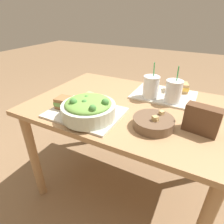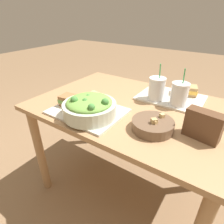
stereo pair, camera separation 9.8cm
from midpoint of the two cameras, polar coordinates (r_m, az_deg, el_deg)
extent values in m
plane|color=#846647|center=(1.67, 1.94, -21.28)|extent=(12.00, 12.00, 0.00)
cube|color=#A37A51|center=(1.20, 2.52, 1.86)|extent=(1.21, 0.85, 0.03)
cylinder|color=#A37A51|center=(1.48, -24.47, -12.60)|extent=(0.06, 0.06, 0.72)
cylinder|color=#A37A51|center=(1.90, -7.92, -0.34)|extent=(0.06, 0.06, 0.72)
cylinder|color=#A37A51|center=(1.62, 26.08, -9.07)|extent=(0.06, 0.06, 0.72)
cube|color=beige|center=(1.09, -10.64, -0.26)|extent=(0.41, 0.32, 0.01)
cube|color=beige|center=(1.34, 13.55, 5.01)|extent=(0.41, 0.32, 0.01)
cylinder|color=beige|center=(1.02, -9.86, 0.36)|extent=(0.29, 0.29, 0.08)
ellipsoid|color=#6B9E42|center=(1.00, -10.07, 2.57)|extent=(0.25, 0.25, 0.05)
sphere|color=#427F38|center=(0.90, -9.02, 1.07)|extent=(0.04, 0.04, 0.04)
sphere|color=#427F38|center=(0.98, -14.56, 2.91)|extent=(0.04, 0.04, 0.04)
sphere|color=#427F38|center=(1.02, -10.56, 4.24)|extent=(0.03, 0.03, 0.03)
sphere|color=#427F38|center=(0.97, -11.29, 2.81)|extent=(0.03, 0.03, 0.03)
sphere|color=#427F38|center=(0.95, -5.03, 2.90)|extent=(0.04, 0.04, 0.04)
cube|color=beige|center=(0.96, -11.74, 2.01)|extent=(0.07, 0.06, 0.01)
cube|color=beige|center=(1.03, -11.34, 3.78)|extent=(0.05, 0.05, 0.01)
cylinder|color=brown|center=(0.96, 9.63, -3.29)|extent=(0.21, 0.21, 0.05)
cylinder|color=brown|center=(0.95, 9.72, -2.28)|extent=(0.19, 0.19, 0.01)
cube|color=tan|center=(0.92, 10.44, -2.41)|extent=(0.02, 0.02, 0.02)
cube|color=tan|center=(0.92, 10.06, -2.10)|extent=(0.04, 0.04, 0.03)
cube|color=tan|center=(0.98, 12.14, -0.37)|extent=(0.03, 0.03, 0.02)
cube|color=olive|center=(1.15, -15.49, 1.53)|extent=(0.15, 0.10, 0.02)
cube|color=#6B9E47|center=(1.14, -15.64, 2.51)|extent=(0.16, 0.10, 0.02)
cube|color=olive|center=(1.13, -15.78, 3.51)|extent=(0.15, 0.10, 0.02)
cylinder|color=tan|center=(1.17, -7.70, 4.05)|extent=(0.13, 0.09, 0.06)
cylinder|color=beige|center=(1.13, -5.81, 3.31)|extent=(0.02, 0.06, 0.06)
cube|color=tan|center=(1.40, 17.14, 6.39)|extent=(0.16, 0.13, 0.02)
cube|color=#EFB742|center=(1.39, 17.27, 7.22)|extent=(0.17, 0.13, 0.02)
cube|color=tan|center=(1.39, 17.40, 8.06)|extent=(0.16, 0.13, 0.02)
cylinder|color=silver|center=(1.24, 9.56, 7.28)|extent=(0.10, 0.10, 0.14)
cylinder|color=black|center=(1.24, 9.53, 6.93)|extent=(0.09, 0.09, 0.11)
cylinder|color=white|center=(1.22, 9.84, 10.45)|extent=(0.10, 0.10, 0.01)
cylinder|color=green|center=(1.20, 10.37, 12.42)|extent=(0.01, 0.02, 0.10)
cylinder|color=silver|center=(1.21, 16.00, 5.83)|extent=(0.10, 0.10, 0.13)
cylinder|color=#701E47|center=(1.21, 15.95, 5.49)|extent=(0.09, 0.09, 0.11)
cylinder|color=white|center=(1.18, 16.45, 8.94)|extent=(0.10, 0.10, 0.01)
cylinder|color=green|center=(1.17, 17.13, 10.93)|extent=(0.01, 0.02, 0.10)
cube|color=brown|center=(0.96, 23.13, -2.27)|extent=(0.17, 0.09, 0.14)
camera|label=1|loc=(0.05, -92.86, -1.58)|focal=30.00mm
camera|label=2|loc=(0.05, 87.14, 1.58)|focal=30.00mm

